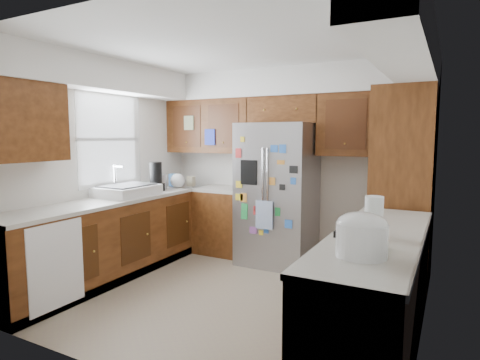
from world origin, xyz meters
name	(u,v)px	position (x,y,z in m)	size (l,w,h in m)	color
floor	(232,294)	(0.00, 0.00, 0.00)	(3.60, 3.60, 0.00)	gray
room_shell	(239,119)	(-0.11, 0.36, 1.82)	(3.64, 3.24, 2.52)	white
left_counter_run	(133,238)	(-1.36, 0.03, 0.43)	(1.36, 3.20, 0.92)	#40200C
right_counter_run	(375,299)	(1.50, -0.47, 0.42)	(0.63, 2.25, 0.92)	#40200C
pantry	(403,188)	(1.50, 1.15, 1.07)	(0.60, 0.90, 2.15)	#40200C
fridge	(277,194)	(0.00, 1.20, 0.90)	(0.90, 0.79, 1.80)	#A09FA5
bridge_cabinet	(285,110)	(0.00, 1.43, 1.98)	(0.96, 0.34, 0.35)	#40200C
fridge_top_items	(285,88)	(0.00, 1.41, 2.26)	(0.58, 0.35, 0.25)	#253CC2
sink_assembly	(127,190)	(-1.50, 0.10, 0.99)	(0.52, 0.70, 0.37)	white
left_counter_clutter	(167,179)	(-1.47, 0.82, 1.05)	(0.32, 0.87, 0.38)	black
rice_cooker	(362,234)	(1.50, -1.09, 1.06)	(0.31, 0.30, 0.27)	white
paper_towel	(374,216)	(1.48, -0.55, 1.07)	(0.13, 0.13, 0.29)	white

